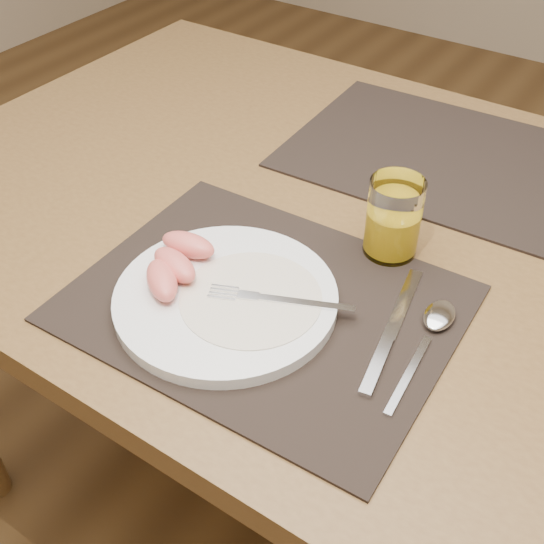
% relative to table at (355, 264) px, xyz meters
% --- Properties ---
extents(ground, '(5.00, 5.00, 0.00)m').
position_rel_table_xyz_m(ground, '(0.00, 0.00, -0.67)').
color(ground, brown).
rests_on(ground, ground).
extents(table, '(1.40, 0.90, 0.75)m').
position_rel_table_xyz_m(table, '(0.00, 0.00, 0.00)').
color(table, brown).
rests_on(table, ground).
extents(placemat_near, '(0.46, 0.37, 0.00)m').
position_rel_table_xyz_m(placemat_near, '(-0.01, -0.22, 0.09)').
color(placemat_near, black).
rests_on(placemat_near, table).
extents(placemat_far, '(0.46, 0.37, 0.00)m').
position_rel_table_xyz_m(placemat_far, '(0.02, 0.22, 0.09)').
color(placemat_far, black).
rests_on(placemat_far, table).
extents(plate, '(0.27, 0.27, 0.02)m').
position_rel_table_xyz_m(plate, '(-0.05, -0.25, 0.10)').
color(plate, white).
rests_on(plate, placemat_near).
extents(plate_dressing, '(0.17, 0.17, 0.00)m').
position_rel_table_xyz_m(plate_dressing, '(-0.02, -0.24, 0.10)').
color(plate_dressing, white).
rests_on(plate_dressing, plate).
extents(fork, '(0.17, 0.08, 0.00)m').
position_rel_table_xyz_m(fork, '(-0.00, -0.23, 0.11)').
color(fork, silver).
rests_on(fork, plate).
extents(knife, '(0.05, 0.22, 0.01)m').
position_rel_table_xyz_m(knife, '(0.14, -0.19, 0.09)').
color(knife, silver).
rests_on(knife, placemat_near).
extents(spoon, '(0.04, 0.19, 0.01)m').
position_rel_table_xyz_m(spoon, '(0.18, -0.14, 0.09)').
color(spoon, silver).
rests_on(spoon, placemat_near).
extents(juice_glass, '(0.07, 0.07, 0.11)m').
position_rel_table_xyz_m(juice_glass, '(0.07, -0.04, 0.13)').
color(juice_glass, white).
rests_on(juice_glass, placemat_near).
extents(grapefruit_wedges, '(0.10, 0.13, 0.03)m').
position_rel_table_xyz_m(grapefruit_wedges, '(-0.12, -0.25, 0.12)').
color(grapefruit_wedges, '#E66D5D').
rests_on(grapefruit_wedges, plate).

